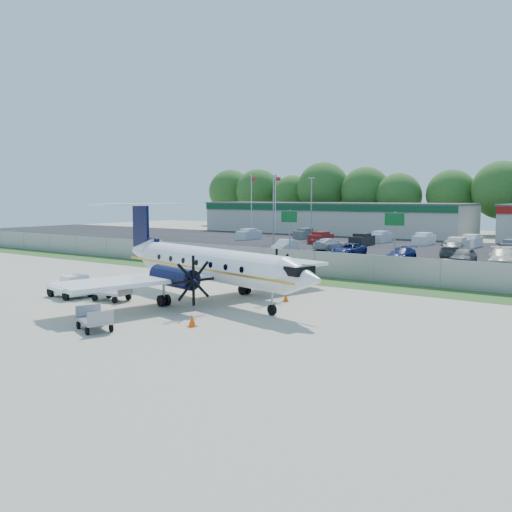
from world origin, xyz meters
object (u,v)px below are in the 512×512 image
Objects in this scene: aircraft at (207,264)px; baggage_cart_near at (112,292)px; baggage_cart_far at (94,320)px; pushback_tug at (71,286)px.

baggage_cart_near is (-4.64, -3.52, -1.70)m from aircraft.
baggage_cart_far is at bearing -85.22° from aircraft.
aircraft is 6.79× the size of pushback_tug.
aircraft reaches higher than pushback_tug.
pushback_tug is at bearing -167.94° from baggage_cart_near.
baggage_cart_near is 1.02× the size of baggage_cart_far.
pushback_tug is 1.17× the size of baggage_cart_near.
baggage_cart_near is at bearing -142.80° from aircraft.
baggage_cart_far is (0.76, -9.14, -1.75)m from aircraft.
aircraft is at bearing 94.78° from baggage_cart_far.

